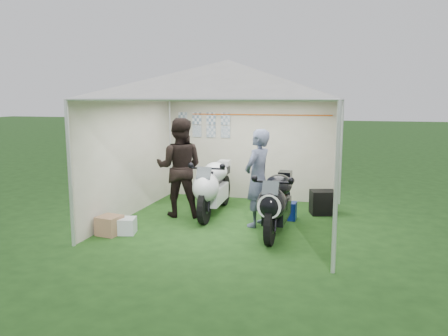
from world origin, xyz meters
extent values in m
plane|color=#1A3C13|center=(0.00, 0.00, 0.00)|extent=(80.00, 80.00, 0.00)
cylinder|color=silver|center=(-2.00, -2.00, 1.15)|extent=(0.06, 0.06, 2.30)
cylinder|color=silver|center=(2.00, -2.00, 1.15)|extent=(0.06, 0.06, 2.30)
cylinder|color=silver|center=(-2.00, 2.00, 1.15)|extent=(0.06, 0.06, 2.30)
cylinder|color=silver|center=(2.00, 2.00, 1.15)|extent=(0.06, 0.06, 2.30)
cube|color=beige|center=(0.00, 2.00, 1.15)|extent=(4.00, 0.02, 2.30)
cube|color=beige|center=(-2.00, 0.00, 1.15)|extent=(0.02, 4.00, 2.30)
cube|color=beige|center=(2.00, 0.00, 1.15)|extent=(0.02, 4.00, 2.30)
pyramid|color=silver|center=(0.00, 0.00, 2.65)|extent=(5.66, 5.66, 0.70)
cube|color=#99A5B7|center=(-1.65, 1.98, 1.85)|extent=(0.22, 0.02, 0.28)
cube|color=#99A5B7|center=(-1.30, 1.98, 1.85)|extent=(0.22, 0.02, 0.28)
cube|color=#99A5B7|center=(-0.95, 1.98, 1.85)|extent=(0.22, 0.01, 0.28)
cube|color=#99A5B7|center=(-0.60, 1.98, 1.85)|extent=(0.22, 0.01, 0.28)
cube|color=#99A5B7|center=(-1.65, 1.98, 1.55)|extent=(0.22, 0.02, 0.28)
cube|color=#99A5B7|center=(-1.30, 1.98, 1.55)|extent=(0.22, 0.01, 0.28)
cube|color=#99A5B7|center=(-0.95, 1.98, 1.55)|extent=(0.22, 0.02, 0.28)
cube|color=#99A5B7|center=(-0.60, 1.98, 1.55)|extent=(0.22, 0.01, 0.28)
cylinder|color=#D8590C|center=(0.20, 1.97, 1.95)|extent=(3.20, 0.02, 0.02)
cylinder|color=black|center=(-0.38, -0.29, 0.33)|extent=(0.14, 0.66, 0.66)
cylinder|color=black|center=(-0.45, 1.24, 0.33)|extent=(0.19, 0.66, 0.66)
cube|color=silver|center=(-0.41, 0.42, 0.42)|extent=(0.42, 1.06, 0.33)
ellipsoid|color=silver|center=(-0.38, -0.18, 0.68)|extent=(0.52, 0.68, 0.55)
ellipsoid|color=silver|center=(-0.42, 0.53, 0.85)|extent=(0.51, 0.70, 0.39)
cube|color=black|center=(-0.44, 0.97, 0.79)|extent=(0.31, 0.67, 0.15)
cube|color=silver|center=(-0.45, 1.33, 0.88)|extent=(0.26, 0.34, 0.20)
cube|color=black|center=(-0.43, 0.86, 0.60)|extent=(0.14, 0.61, 0.11)
cube|color=#3F474C|center=(-0.38, -0.31, 0.96)|extent=(0.27, 0.17, 0.23)
cylinder|color=black|center=(0.99, -1.12, 0.32)|extent=(0.11, 0.63, 0.63)
cylinder|color=black|center=(1.01, 0.36, 0.32)|extent=(0.16, 0.64, 0.63)
cube|color=black|center=(1.00, -0.43, 0.40)|extent=(0.37, 1.01, 0.32)
ellipsoid|color=black|center=(0.99, -1.02, 0.66)|extent=(0.48, 0.64, 0.53)
ellipsoid|color=black|center=(1.00, -0.33, 0.82)|extent=(0.47, 0.65, 0.37)
cube|color=black|center=(1.00, 0.09, 0.76)|extent=(0.28, 0.64, 0.15)
cube|color=black|center=(1.01, 0.44, 0.85)|extent=(0.24, 0.32, 0.19)
cube|color=maroon|center=(1.00, -0.01, 0.58)|extent=(0.11, 0.58, 0.11)
cube|color=#3F474C|center=(0.99, -1.14, 0.93)|extent=(0.25, 0.16, 0.22)
cylinder|color=white|center=(0.99, -1.25, 0.66)|extent=(0.38, 0.02, 0.38)
cube|color=#112BAB|center=(1.01, 0.46, 0.17)|extent=(0.45, 0.28, 0.34)
imported|color=black|center=(-1.03, 0.16, 0.97)|extent=(1.06, 0.89, 1.95)
imported|color=slate|center=(0.59, -0.12, 0.89)|extent=(0.62, 0.76, 1.78)
cube|color=black|center=(1.70, 1.03, 0.24)|extent=(0.57, 0.51, 0.48)
cube|color=silver|center=(-1.55, -1.21, 0.14)|extent=(0.48, 0.41, 0.27)
cube|color=#916A4C|center=(-1.75, -1.33, 0.16)|extent=(0.41, 0.41, 0.33)
camera|label=1|loc=(2.09, -7.76, 2.32)|focal=35.00mm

